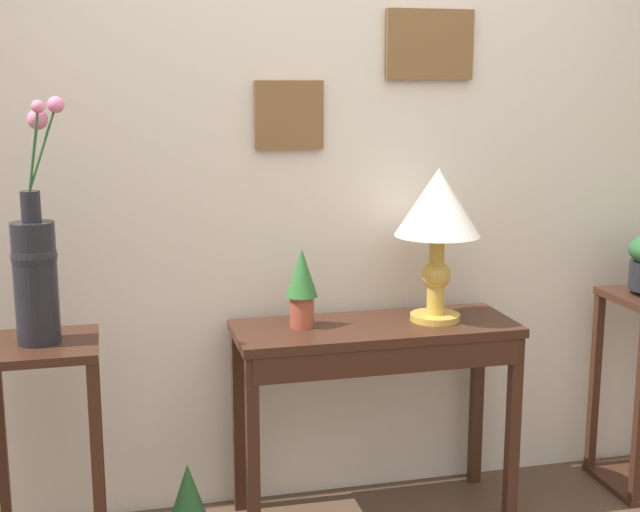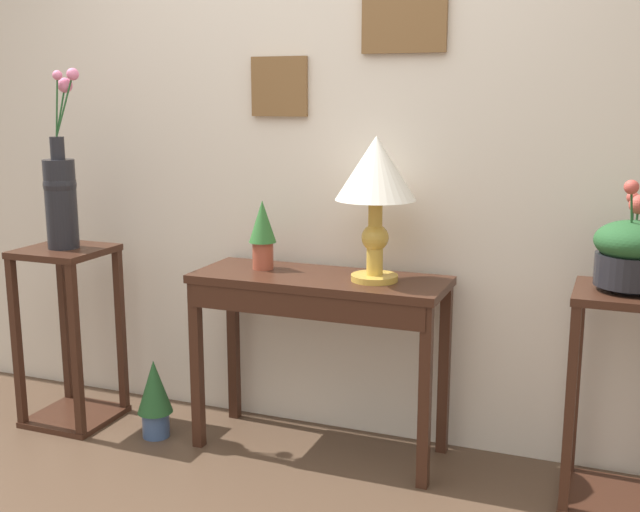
{
  "view_description": "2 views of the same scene",
  "coord_description": "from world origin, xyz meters",
  "px_view_note": "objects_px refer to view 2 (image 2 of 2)",
  "views": [
    {
      "loc": [
        -0.85,
        -1.85,
        1.69
      ],
      "look_at": [
        -0.11,
        1.14,
        1.07
      ],
      "focal_mm": 48.81,
      "sensor_mm": 36.0,
      "label": 1
    },
    {
      "loc": [
        1.28,
        -1.77,
        1.53
      ],
      "look_at": [
        0.14,
        1.15,
        0.88
      ],
      "focal_mm": 43.72,
      "sensor_mm": 36.0,
      "label": 2
    }
  ],
  "objects_px": {
    "pedestal_stand_left": "(70,336)",
    "potted_plant_on_console": "(263,231)",
    "table_lamp": "(376,177)",
    "console_table": "(318,305)",
    "planter_bowl_wide_right": "(632,252)",
    "flower_vase_tall_left": "(61,192)",
    "pedestal_stand_right": "(620,400)",
    "potted_plant_floor": "(155,395)"
  },
  "relations": [
    {
      "from": "pedestal_stand_left",
      "to": "potted_plant_on_console",
      "type": "bearing_deg",
      "value": 10.21
    },
    {
      "from": "table_lamp",
      "to": "pedestal_stand_left",
      "type": "bearing_deg",
      "value": -174.72
    },
    {
      "from": "console_table",
      "to": "planter_bowl_wide_right",
      "type": "relative_size",
      "value": 2.64
    },
    {
      "from": "flower_vase_tall_left",
      "to": "planter_bowl_wide_right",
      "type": "height_order",
      "value": "flower_vase_tall_left"
    },
    {
      "from": "pedestal_stand_right",
      "to": "planter_bowl_wide_right",
      "type": "height_order",
      "value": "planter_bowl_wide_right"
    },
    {
      "from": "potted_plant_on_console",
      "to": "planter_bowl_wide_right",
      "type": "xyz_separation_m",
      "value": [
        1.49,
        -0.06,
        0.03
      ]
    },
    {
      "from": "console_table",
      "to": "potted_plant_floor",
      "type": "distance_m",
      "value": 0.88
    },
    {
      "from": "pedestal_stand_left",
      "to": "potted_plant_floor",
      "type": "height_order",
      "value": "pedestal_stand_left"
    },
    {
      "from": "console_table",
      "to": "potted_plant_on_console",
      "type": "xyz_separation_m",
      "value": [
        -0.28,
        0.06,
        0.29
      ]
    },
    {
      "from": "flower_vase_tall_left",
      "to": "planter_bowl_wide_right",
      "type": "xyz_separation_m",
      "value": [
        2.41,
        0.11,
        -0.12
      ]
    },
    {
      "from": "console_table",
      "to": "planter_bowl_wide_right",
      "type": "height_order",
      "value": "planter_bowl_wide_right"
    },
    {
      "from": "potted_plant_on_console",
      "to": "planter_bowl_wide_right",
      "type": "height_order",
      "value": "planter_bowl_wide_right"
    },
    {
      "from": "table_lamp",
      "to": "pedestal_stand_right",
      "type": "xyz_separation_m",
      "value": [
        0.97,
        -0.03,
        -0.79
      ]
    },
    {
      "from": "table_lamp",
      "to": "planter_bowl_wide_right",
      "type": "height_order",
      "value": "table_lamp"
    },
    {
      "from": "potted_plant_on_console",
      "to": "pedestal_stand_right",
      "type": "relative_size",
      "value": 0.36
    },
    {
      "from": "table_lamp",
      "to": "potted_plant_on_console",
      "type": "xyz_separation_m",
      "value": [
        -0.52,
        0.03,
        -0.25
      ]
    },
    {
      "from": "potted_plant_on_console",
      "to": "potted_plant_floor",
      "type": "relative_size",
      "value": 0.82
    },
    {
      "from": "console_table",
      "to": "pedestal_stand_right",
      "type": "xyz_separation_m",
      "value": [
        1.21,
        -0.0,
        -0.24
      ]
    },
    {
      "from": "pedestal_stand_left",
      "to": "console_table",
      "type": "bearing_deg",
      "value": 5.25
    },
    {
      "from": "console_table",
      "to": "potted_plant_on_console",
      "type": "bearing_deg",
      "value": 168.58
    },
    {
      "from": "pedestal_stand_left",
      "to": "flower_vase_tall_left",
      "type": "distance_m",
      "value": 0.68
    },
    {
      "from": "table_lamp",
      "to": "planter_bowl_wide_right",
      "type": "distance_m",
      "value": 0.99
    },
    {
      "from": "potted_plant_on_console",
      "to": "table_lamp",
      "type": "bearing_deg",
      "value": -3.69
    },
    {
      "from": "pedestal_stand_right",
      "to": "potted_plant_on_console",
      "type": "bearing_deg",
      "value": 177.72
    },
    {
      "from": "flower_vase_tall_left",
      "to": "potted_plant_floor",
      "type": "bearing_deg",
      "value": -2.95
    },
    {
      "from": "console_table",
      "to": "pedestal_stand_right",
      "type": "height_order",
      "value": "pedestal_stand_right"
    },
    {
      "from": "console_table",
      "to": "pedestal_stand_left",
      "type": "relative_size",
      "value": 1.28
    },
    {
      "from": "pedestal_stand_left",
      "to": "pedestal_stand_right",
      "type": "distance_m",
      "value": 2.42
    },
    {
      "from": "table_lamp",
      "to": "flower_vase_tall_left",
      "type": "distance_m",
      "value": 1.46
    },
    {
      "from": "table_lamp",
      "to": "pedestal_stand_left",
      "type": "height_order",
      "value": "table_lamp"
    },
    {
      "from": "flower_vase_tall_left",
      "to": "pedestal_stand_right",
      "type": "distance_m",
      "value": 2.51
    },
    {
      "from": "console_table",
      "to": "pedestal_stand_left",
      "type": "distance_m",
      "value": 1.24
    },
    {
      "from": "table_lamp",
      "to": "potted_plant_on_console",
      "type": "distance_m",
      "value": 0.58
    },
    {
      "from": "flower_vase_tall_left",
      "to": "potted_plant_floor",
      "type": "height_order",
      "value": "flower_vase_tall_left"
    },
    {
      "from": "pedestal_stand_right",
      "to": "pedestal_stand_left",
      "type": "bearing_deg",
      "value": -177.43
    },
    {
      "from": "pedestal_stand_left",
      "to": "flower_vase_tall_left",
      "type": "xyz_separation_m",
      "value": [
        0.0,
        0.0,
        0.68
      ]
    },
    {
      "from": "flower_vase_tall_left",
      "to": "pedestal_stand_right",
      "type": "xyz_separation_m",
      "value": [
        2.41,
        0.11,
        -0.68
      ]
    },
    {
      "from": "flower_vase_tall_left",
      "to": "potted_plant_floor",
      "type": "relative_size",
      "value": 2.2
    },
    {
      "from": "flower_vase_tall_left",
      "to": "pedestal_stand_right",
      "type": "height_order",
      "value": "flower_vase_tall_left"
    },
    {
      "from": "table_lamp",
      "to": "potted_plant_floor",
      "type": "relative_size",
      "value": 1.61
    },
    {
      "from": "planter_bowl_wide_right",
      "to": "potted_plant_floor",
      "type": "xyz_separation_m",
      "value": [
        -1.94,
        -0.13,
        -0.78
      ]
    },
    {
      "from": "console_table",
      "to": "planter_bowl_wide_right",
      "type": "xyz_separation_m",
      "value": [
        1.21,
        -0.0,
        0.32
      ]
    }
  ]
}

